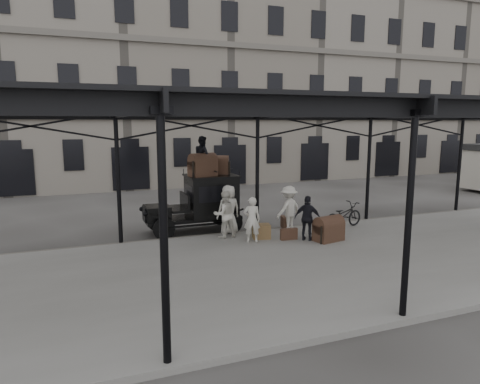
# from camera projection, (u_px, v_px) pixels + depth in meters

# --- Properties ---
(ground) EXTENTS (120.00, 120.00, 0.00)m
(ground) POSITION_uv_depth(u_px,v_px,m) (280.00, 247.00, 14.40)
(ground) COLOR #383533
(ground) RESTS_ON ground
(platform) EXTENTS (28.00, 8.00, 0.15)m
(platform) POSITION_uv_depth(u_px,v_px,m) (311.00, 263.00, 12.54)
(platform) COLOR slate
(platform) RESTS_ON ground
(canopy) EXTENTS (22.50, 9.00, 4.74)m
(canopy) POSITION_uv_depth(u_px,v_px,m) (310.00, 107.00, 12.07)
(canopy) COLOR black
(canopy) RESTS_ON ground
(building_frontage) EXTENTS (64.00, 8.00, 14.00)m
(building_frontage) POSITION_uv_depth(u_px,v_px,m) (167.00, 81.00, 29.85)
(building_frontage) COLOR slate
(building_frontage) RESTS_ON ground
(taxi) EXTENTS (3.65, 1.55, 2.18)m
(taxi) POSITION_uv_depth(u_px,v_px,m) (203.00, 201.00, 16.38)
(taxi) COLOR black
(taxi) RESTS_ON ground
(porter_left) EXTENTS (0.65, 0.53, 1.55)m
(porter_left) POSITION_uv_depth(u_px,v_px,m) (252.00, 220.00, 14.40)
(porter_left) COLOR beige
(porter_left) RESTS_ON platform
(porter_midleft) EXTENTS (0.85, 0.68, 1.66)m
(porter_midleft) POSITION_uv_depth(u_px,v_px,m) (224.00, 214.00, 14.97)
(porter_midleft) COLOR beige
(porter_midleft) RESTS_ON platform
(porter_centre) EXTENTS (0.93, 0.66, 1.79)m
(porter_centre) POSITION_uv_depth(u_px,v_px,m) (229.00, 210.00, 15.46)
(porter_centre) COLOR beige
(porter_centre) RESTS_ON platform
(porter_official) EXTENTS (0.93, 0.88, 1.55)m
(porter_official) POSITION_uv_depth(u_px,v_px,m) (308.00, 218.00, 14.61)
(porter_official) COLOR black
(porter_official) RESTS_ON platform
(porter_right) EXTENTS (1.25, 0.95, 1.70)m
(porter_right) POSITION_uv_depth(u_px,v_px,m) (289.00, 209.00, 15.83)
(porter_right) COLOR silver
(porter_right) RESTS_ON platform
(bicycle) EXTENTS (1.96, 1.04, 0.98)m
(bicycle) POSITION_uv_depth(u_px,v_px,m) (343.00, 215.00, 16.41)
(bicycle) COLOR black
(bicycle) RESTS_ON platform
(porter_roof) EXTENTS (0.63, 0.77, 1.49)m
(porter_roof) POSITION_uv_depth(u_px,v_px,m) (203.00, 156.00, 16.00)
(porter_roof) COLOR black
(porter_roof) RESTS_ON taxi
(steamer_trunk_roof_near) EXTENTS (1.11, 0.85, 0.72)m
(steamer_trunk_roof_near) POSITION_uv_depth(u_px,v_px,m) (203.00, 167.00, 15.90)
(steamer_trunk_roof_near) COLOR #432A1F
(steamer_trunk_roof_near) RESTS_ON taxi
(steamer_trunk_roof_far) EXTENTS (0.95, 0.78, 0.60)m
(steamer_trunk_roof_far) POSITION_uv_depth(u_px,v_px,m) (218.00, 166.00, 16.59)
(steamer_trunk_roof_far) COLOR #432A1F
(steamer_trunk_roof_far) RESTS_ON taxi
(steamer_trunk_platform) EXTENTS (1.09, 0.79, 0.72)m
(steamer_trunk_platform) POSITION_uv_depth(u_px,v_px,m) (329.00, 230.00, 14.63)
(steamer_trunk_platform) COLOR #432A1F
(steamer_trunk_platform) RESTS_ON platform
(wicker_hamper) EXTENTS (0.69, 0.58, 0.50)m
(wicker_hamper) POSITION_uv_depth(u_px,v_px,m) (261.00, 231.00, 14.94)
(wicker_hamper) COLOR brown
(wicker_hamper) RESTS_ON platform
(suitcase_upright) EXTENTS (0.28, 0.62, 0.45)m
(suitcase_upright) POSITION_uv_depth(u_px,v_px,m) (284.00, 223.00, 16.35)
(suitcase_upright) COLOR #432A1F
(suitcase_upright) RESTS_ON platform
(suitcase_flat) EXTENTS (0.61, 0.20, 0.40)m
(suitcase_flat) POSITION_uv_depth(u_px,v_px,m) (289.00, 234.00, 14.76)
(suitcase_flat) COLOR #432A1F
(suitcase_flat) RESTS_ON platform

